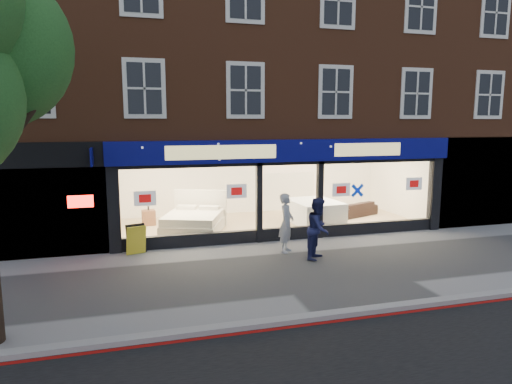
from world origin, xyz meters
name	(u,v)px	position (x,y,z in m)	size (l,w,h in m)	color
ground	(328,268)	(0.00, 0.00, 0.00)	(120.00, 120.00, 0.00)	gray
kerb_line	(393,314)	(0.00, -3.10, 0.01)	(60.00, 0.10, 0.01)	#8C0A07
kerb_stone	(387,308)	(0.00, -2.90, 0.06)	(60.00, 0.25, 0.12)	gray
showroom_floor	(270,224)	(0.00, 5.25, 0.05)	(11.00, 4.50, 0.10)	tan
building	(257,49)	(-0.02, 6.93, 6.67)	(19.00, 8.26, 10.30)	brown
display_bed	(194,221)	(-2.93, 4.64, 0.46)	(2.59, 2.82, 1.30)	beige
bedside_table	(149,218)	(-4.40, 6.06, 0.38)	(0.45, 0.45, 0.55)	brown
mattress_stack	(314,212)	(1.60, 4.80, 0.51)	(1.82, 2.22, 0.82)	white
sofa	(355,209)	(3.70, 5.50, 0.38)	(1.93, 0.75, 0.56)	black
a_board	(136,239)	(-4.91, 2.70, 0.44)	(0.57, 0.37, 0.88)	yellow
pedestrian_grey	(286,223)	(-0.58, 1.73, 0.88)	(0.65, 0.42, 1.77)	#B1B3B9
pedestrian_blue	(319,228)	(0.06, 0.84, 0.88)	(0.85, 0.67, 1.76)	#191D48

